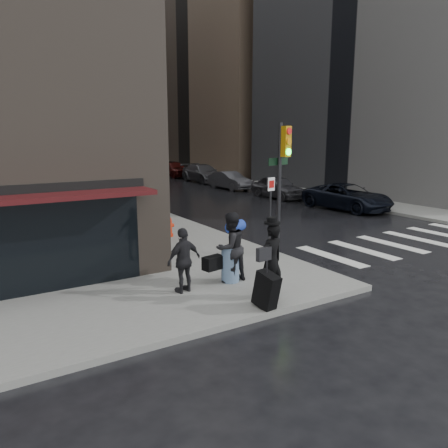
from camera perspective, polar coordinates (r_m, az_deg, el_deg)
The scene contains 18 objects.
ground at distance 12.47m, azimuth 5.58°, elevation -7.62°, with size 140.00×140.00×0.00m, color black.
sidewalk_left at distance 37.25m, azimuth -20.51°, elevation 4.73°, with size 4.00×50.00×0.15m, color slate.
sidewalk_right at distance 42.00m, azimuth -2.09°, elevation 6.17°, with size 3.00×50.00×0.15m, color slate.
crosswalk at distance 18.42m, azimuth 22.54°, elevation -2.11°, with size 8.50×3.00×0.01m.
bldg_right_mid at distance 57.34m, azimuth 5.48°, elevation 26.69°, with size 22.00×22.00×38.00m, color #8C6F56.
bldg_right_far at distance 75.53m, azimuth -5.76°, elevation 18.01°, with size 22.00×20.00×25.00m, color gray.
bldg_distant at distance 89.11m, azimuth -24.26°, elevation 18.38°, with size 40.00×12.00×32.00m, color gray.
man_overcoat at distance 10.58m, azimuth 6.05°, elevation -5.42°, with size 1.06×1.12×2.05m.
man_jeans at distance 11.79m, azimuth 0.76°, elevation -3.05°, with size 1.40×0.90×1.92m.
man_greycoat at distance 11.09m, azimuth -5.25°, elevation -4.73°, with size 1.04×0.57×1.67m.
traffic_light at distance 14.40m, azimuth 7.48°, elevation 6.91°, with size 1.06×0.59×4.32m.
fire_hydrant at distance 17.26m, azimuth -7.23°, elevation -0.48°, with size 0.45×0.34×0.79m.
parked_car_0 at distance 25.03m, azimuth 15.80°, elevation 3.44°, with size 2.36×5.11×1.42m, color black.
parked_car_1 at distance 28.72m, azimuth 7.04°, elevation 4.82°, with size 1.70×4.21×1.44m, color #424146.
parked_car_2 at distance 33.08m, azimuth 0.77°, elevation 5.71°, with size 1.41×4.03×1.33m, color #46454A.
parked_car_3 at distance 38.18m, azimuth -2.75°, elevation 6.64°, with size 2.12×5.22×1.52m, color #4B4B50.
parked_car_4 at distance 42.97m, azimuth -6.65°, elevation 7.19°, with size 1.88×4.66×1.59m, color #410F0D.
parked_car_5 at distance 47.80m, azimuth -10.14°, elevation 7.45°, with size 1.53×4.39×1.45m, color #535358.
Camera 1 is at (-7.19, -9.33, 4.11)m, focal length 35.00 mm.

